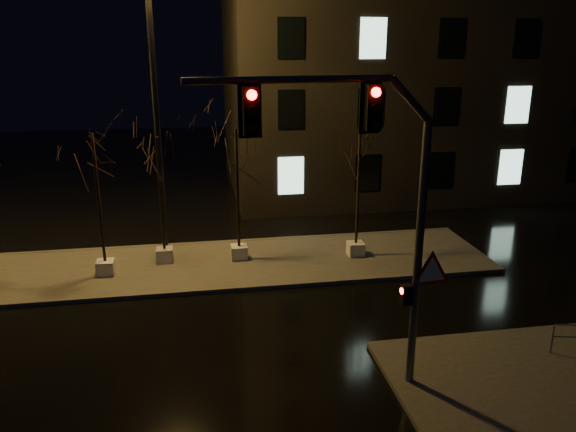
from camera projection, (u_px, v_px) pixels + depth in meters
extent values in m
plane|color=black|center=(229.00, 341.00, 16.94)|extent=(90.00, 90.00, 0.00)
cube|color=#44413D|center=(219.00, 264.00, 22.57)|extent=(22.00, 5.00, 0.15)
cube|color=#44413D|center=(522.00, 380.00, 14.83)|extent=(7.00, 5.00, 0.15)
cube|color=black|center=(436.00, 61.00, 33.91)|extent=(25.00, 12.00, 15.00)
cube|color=silver|center=(106.00, 267.00, 21.36)|extent=(0.65, 0.65, 0.55)
cylinder|color=black|center=(99.00, 199.00, 20.56)|extent=(0.11, 0.11, 4.85)
cube|color=silver|center=(165.00, 255.00, 22.63)|extent=(0.65, 0.65, 0.55)
cylinder|color=black|center=(161.00, 194.00, 21.88)|extent=(0.11, 0.11, 4.50)
cube|color=silver|center=(239.00, 252.00, 22.91)|extent=(0.65, 0.65, 0.55)
cylinder|color=black|center=(237.00, 189.00, 22.11)|extent=(0.11, 0.11, 4.79)
cube|color=silver|center=(356.00, 249.00, 23.28)|extent=(0.65, 0.65, 0.55)
cylinder|color=black|center=(358.00, 187.00, 22.50)|extent=(0.11, 0.11, 4.71)
cylinder|color=#54565B|center=(418.00, 260.00, 13.71)|extent=(0.20, 0.20, 6.78)
cylinder|color=#54565B|center=(291.00, 80.00, 11.70)|extent=(4.52, 0.46, 0.16)
cube|color=black|center=(373.00, 107.00, 12.30)|extent=(0.36, 0.27, 1.02)
cube|color=black|center=(251.00, 111.00, 11.69)|extent=(0.36, 0.27, 1.02)
cube|color=black|center=(406.00, 295.00, 13.92)|extent=(0.26, 0.22, 0.51)
cone|color=red|center=(431.00, 272.00, 13.83)|extent=(1.18, 0.11, 1.18)
sphere|color=#FF0C07|center=(431.00, 90.00, 12.50)|extent=(0.20, 0.20, 0.20)
cylinder|color=black|center=(156.00, 118.00, 21.40)|extent=(0.23, 0.23, 11.44)
cylinder|color=#54565B|center=(552.00, 339.00, 15.90)|extent=(0.05, 0.05, 0.85)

